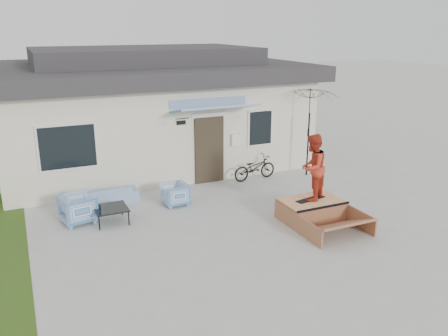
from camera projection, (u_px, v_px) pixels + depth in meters
name	position (u px, v px, depth m)	size (l,w,h in m)	color
ground	(245.00, 245.00, 10.54)	(90.00, 90.00, 0.00)	#B0B0AA
house	(147.00, 107.00, 16.93)	(10.80, 8.49, 4.10)	beige
loveseat	(106.00, 192.00, 12.93)	(1.72, 0.51, 0.67)	#2E6AAB
armchair_left	(78.00, 207.00, 11.68)	(0.79, 0.74, 0.81)	#2E6AAB
armchair_right	(175.00, 193.00, 12.85)	(0.66, 0.62, 0.68)	#2E6AAB
coffee_table	(111.00, 215.00, 11.72)	(0.81, 0.81, 0.40)	black
bicycle	(255.00, 165.00, 14.92)	(0.53, 1.51, 0.96)	black
patio_umbrella	(309.00, 124.00, 14.99)	(2.23, 2.14, 2.20)	black
skate_ramp	(311.00, 210.00, 11.91)	(1.53, 2.05, 0.51)	brown
skateboard	(311.00, 199.00, 11.87)	(0.88, 0.22, 0.05)	black
skater	(313.00, 166.00, 11.61)	(0.83, 0.64, 1.70)	#B93320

